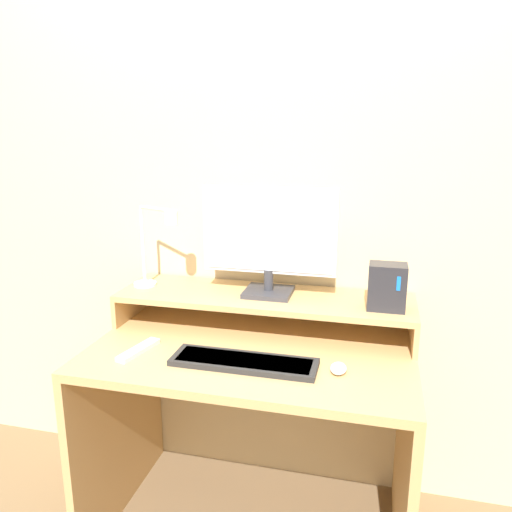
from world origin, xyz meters
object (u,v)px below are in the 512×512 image
(monitor, at_px, (269,238))
(desk_lamp, at_px, (156,245))
(keyboard, at_px, (244,362))
(mouse, at_px, (338,368))
(remote_control, at_px, (139,350))
(router_dock, at_px, (387,287))

(monitor, distance_m, desk_lamp, 0.44)
(desk_lamp, relative_size, keyboard, 0.68)
(monitor, relative_size, mouse, 6.68)
(mouse, distance_m, remote_control, 0.68)
(desk_lamp, bearing_deg, mouse, -20.78)
(keyboard, height_order, mouse, mouse)
(monitor, distance_m, remote_control, 0.62)
(mouse, bearing_deg, remote_control, -178.79)
(monitor, xyz_separation_m, mouse, (0.30, -0.32, -0.34))
(mouse, bearing_deg, desk_lamp, 159.22)
(desk_lamp, distance_m, mouse, 0.84)
(keyboard, xyz_separation_m, remote_control, (-0.38, 0.01, -0.00))
(router_dock, distance_m, remote_control, 0.89)
(router_dock, relative_size, mouse, 2.15)
(desk_lamp, bearing_deg, router_dock, -1.24)
(router_dock, bearing_deg, keyboard, -147.58)
(monitor, xyz_separation_m, keyboard, (-0.01, -0.34, -0.34))
(desk_lamp, relative_size, remote_control, 1.69)
(desk_lamp, relative_size, mouse, 4.30)
(monitor, distance_m, keyboard, 0.48)
(keyboard, bearing_deg, router_dock, 32.42)
(monitor, bearing_deg, router_dock, -7.82)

